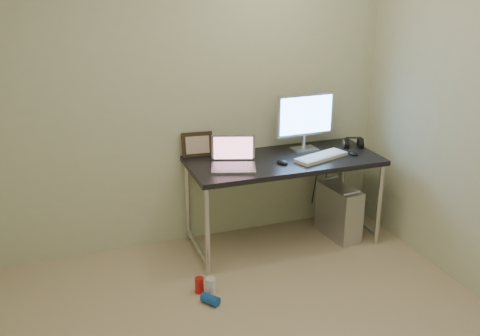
% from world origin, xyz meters
% --- Properties ---
extents(wall_back, '(3.50, 0.02, 2.50)m').
position_xyz_m(wall_back, '(0.00, 1.75, 1.25)').
color(wall_back, beige).
rests_on(wall_back, ground).
extents(desk, '(1.55, 0.68, 0.75)m').
position_xyz_m(desk, '(0.77, 1.41, 0.67)').
color(desk, black).
rests_on(desk, ground).
extents(tower_computer, '(0.24, 0.46, 0.48)m').
position_xyz_m(tower_computer, '(1.27, 1.35, 0.23)').
color(tower_computer, silver).
rests_on(tower_computer, ground).
extents(cable_a, '(0.01, 0.16, 0.69)m').
position_xyz_m(cable_a, '(1.22, 1.70, 0.40)').
color(cable_a, black).
rests_on(cable_a, ground).
extents(cable_b, '(0.02, 0.11, 0.71)m').
position_xyz_m(cable_b, '(1.31, 1.68, 0.38)').
color(cable_b, black).
rests_on(cable_b, ground).
extents(can_red, '(0.07, 0.07, 0.12)m').
position_xyz_m(can_red, '(-0.10, 0.90, 0.06)').
color(can_red, red).
rests_on(can_red, ground).
extents(can_white, '(0.09, 0.09, 0.13)m').
position_xyz_m(can_white, '(-0.03, 0.85, 0.06)').
color(can_white, white).
rests_on(can_white, ground).
extents(can_blue, '(0.13, 0.15, 0.07)m').
position_xyz_m(can_blue, '(-0.06, 0.74, 0.04)').
color(can_blue, '#1549AA').
rests_on(can_blue, ground).
extents(laptop, '(0.41, 0.37, 0.23)m').
position_xyz_m(laptop, '(0.32, 1.36, 0.80)').
color(laptop, silver).
rests_on(laptop, desk).
extents(monitor, '(0.51, 0.16, 0.48)m').
position_xyz_m(monitor, '(1.02, 1.56, 1.03)').
color(monitor, silver).
rests_on(monitor, desk).
extents(keyboard, '(0.49, 0.29, 0.03)m').
position_xyz_m(keyboard, '(1.05, 1.31, 0.76)').
color(keyboard, silver).
rests_on(keyboard, desk).
extents(mouse_right, '(0.08, 0.12, 0.04)m').
position_xyz_m(mouse_right, '(1.35, 1.31, 0.77)').
color(mouse_right, black).
rests_on(mouse_right, desk).
extents(mouse_left, '(0.09, 0.12, 0.04)m').
position_xyz_m(mouse_left, '(0.71, 1.30, 0.77)').
color(mouse_left, black).
rests_on(mouse_left, desk).
extents(headphones, '(0.20, 0.11, 0.11)m').
position_xyz_m(headphones, '(1.45, 1.49, 0.78)').
color(headphones, black).
rests_on(headphones, desk).
extents(picture_frame, '(0.26, 0.09, 0.20)m').
position_xyz_m(picture_frame, '(0.13, 1.70, 0.85)').
color(picture_frame, black).
rests_on(picture_frame, desk).
extents(webcam, '(0.05, 0.04, 0.13)m').
position_xyz_m(webcam, '(0.32, 1.71, 0.84)').
color(webcam, silver).
rests_on(webcam, desk).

